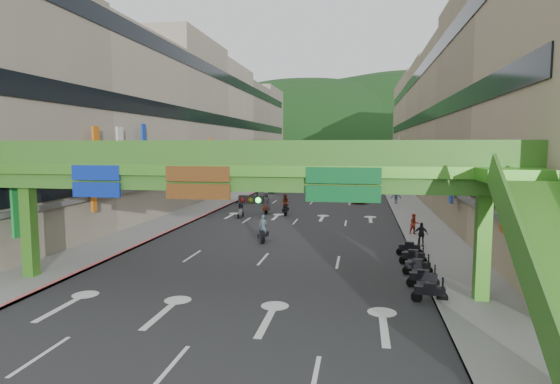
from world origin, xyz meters
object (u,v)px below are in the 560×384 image
object	(u,v)px
scooter_rider_near	(263,230)
car_yellow	(359,197)
overpass_near	(253,183)
pedestrian_red	(414,226)
car_silver	(272,188)
scooter_rider_mid	(286,204)

from	to	relation	value
scooter_rider_near	car_yellow	xyz separation A→B (m)	(6.60, 24.42, -0.23)
overpass_near	scooter_rider_near	bearing A→B (deg)	99.68
pedestrian_red	car_silver	bearing A→B (deg)	100.73
scooter_rider_mid	pedestrian_red	xyz separation A→B (m)	(11.26, -8.60, -0.32)
scooter_rider_near	scooter_rider_mid	bearing A→B (deg)	91.97
pedestrian_red	scooter_rider_mid	bearing A→B (deg)	124.33
scooter_rider_mid	car_silver	distance (m)	22.38
car_silver	car_yellow	distance (m)	16.12
scooter_rider_mid	car_silver	world-z (taller)	scooter_rider_mid
overpass_near	car_silver	size ratio (longest dim) A/B	6.61
scooter_rider_near	car_silver	bearing A→B (deg)	99.84
scooter_rider_mid	car_yellow	xyz separation A→B (m)	(7.04, 11.60, -0.42)
overpass_near	scooter_rider_mid	bearing A→B (deg)	95.63
scooter_rider_near	pedestrian_red	size ratio (longest dim) A/B	1.27
overpass_near	pedestrian_red	bearing A→B (deg)	60.49
scooter_rider_near	car_silver	size ratio (longest dim) A/B	0.47
overpass_near	pedestrian_red	world-z (taller)	overpass_near
car_silver	pedestrian_red	xyz separation A→B (m)	(16.80, -30.28, 0.08)
scooter_rider_near	pedestrian_red	xyz separation A→B (m)	(10.82, 4.22, -0.14)
car_yellow	overpass_near	bearing A→B (deg)	-98.05
scooter_rider_near	car_yellow	distance (m)	25.30
overpass_near	pedestrian_red	xyz separation A→B (m)	(8.87, 15.67, -4.43)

